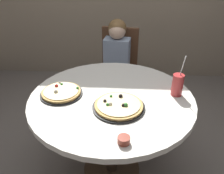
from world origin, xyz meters
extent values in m
plane|color=slate|center=(0.00, 0.00, 0.00)|extent=(8.00, 8.00, 0.00)
cylinder|color=silver|center=(0.00, 0.00, 0.73)|extent=(1.18, 1.18, 0.04)
cylinder|color=#4C3826|center=(0.00, 0.00, 0.36)|extent=(0.09, 0.09, 0.69)
cylinder|color=#4C3826|center=(0.00, 0.00, 0.01)|extent=(0.48, 0.48, 0.02)
cube|color=brown|center=(0.00, 0.89, 0.43)|extent=(0.45, 0.45, 0.04)
cube|color=brown|center=(0.03, 1.07, 0.69)|extent=(0.40, 0.10, 0.52)
cylinder|color=brown|center=(-0.19, 0.74, 0.21)|extent=(0.04, 0.04, 0.41)
cylinder|color=brown|center=(0.14, 0.70, 0.21)|extent=(0.04, 0.04, 0.41)
cylinder|color=brown|center=(-0.14, 1.08, 0.21)|extent=(0.04, 0.04, 0.41)
cylinder|color=brown|center=(0.19, 1.03, 0.21)|extent=(0.04, 0.04, 0.41)
cube|color=#3F4766|center=(-0.02, 0.73, 0.23)|extent=(0.28, 0.35, 0.45)
cube|color=#8C9EB7|center=(0.00, 0.87, 0.67)|extent=(0.28, 0.20, 0.44)
sphere|color=beige|center=(0.00, 0.87, 0.97)|extent=(0.17, 0.17, 0.17)
sphere|color=brown|center=(0.00, 0.89, 0.99)|extent=(0.18, 0.18, 0.18)
cylinder|color=black|center=(0.06, -0.14, 0.76)|extent=(0.35, 0.35, 0.01)
cylinder|color=tan|center=(0.06, -0.14, 0.77)|extent=(0.32, 0.32, 0.02)
cylinder|color=beige|center=(0.06, -0.14, 0.78)|extent=(0.29, 0.29, 0.01)
sphere|color=#387F33|center=(-0.02, -0.16, 0.79)|extent=(0.02, 0.02, 0.02)
sphere|color=#387F33|center=(0.00, -0.06, 0.79)|extent=(0.02, 0.02, 0.02)
sphere|color=#387F33|center=(0.10, -0.16, 0.79)|extent=(0.03, 0.03, 0.03)
sphere|color=black|center=(-0.04, -0.12, 0.79)|extent=(0.02, 0.02, 0.02)
sphere|color=black|center=(0.07, -0.05, 0.79)|extent=(0.03, 0.03, 0.03)
sphere|color=beige|center=(0.00, -0.15, 0.79)|extent=(0.03, 0.03, 0.03)
sphere|color=black|center=(0.09, -0.16, 0.79)|extent=(0.02, 0.02, 0.02)
cylinder|color=black|center=(-0.37, 0.01, 0.76)|extent=(0.31, 0.31, 0.01)
cylinder|color=tan|center=(-0.37, 0.01, 0.77)|extent=(0.28, 0.28, 0.02)
cylinder|color=beige|center=(-0.37, 0.01, 0.78)|extent=(0.25, 0.25, 0.01)
sphere|color=#387F33|center=(-0.25, 0.04, 0.79)|extent=(0.02, 0.02, 0.02)
sphere|color=beige|center=(-0.40, -0.02, 0.79)|extent=(0.03, 0.03, 0.03)
sphere|color=#B2231E|center=(-0.41, 0.06, 0.79)|extent=(0.03, 0.03, 0.03)
sphere|color=#387F33|center=(-0.38, 0.09, 0.79)|extent=(0.02, 0.02, 0.02)
sphere|color=beige|center=(-0.40, 0.11, 0.79)|extent=(0.02, 0.02, 0.02)
cylinder|color=#B73333|center=(0.47, 0.06, 0.83)|extent=(0.08, 0.08, 0.16)
cylinder|color=white|center=(0.48, 0.06, 0.95)|extent=(0.03, 0.03, 0.22)
cylinder|color=brown|center=(0.10, -0.47, 0.77)|extent=(0.07, 0.07, 0.04)
camera|label=1|loc=(0.09, -1.43, 1.66)|focal=37.97mm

